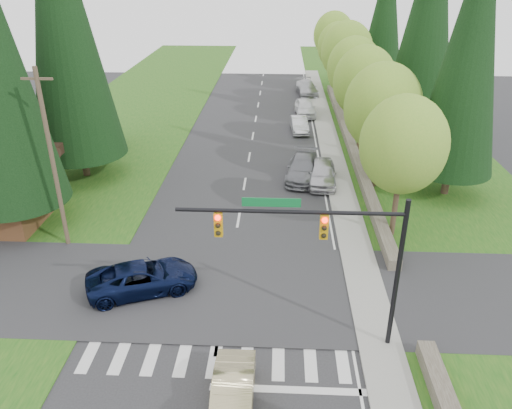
# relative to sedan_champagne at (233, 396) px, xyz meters

# --- Properties ---
(grass_east) EXTENTS (14.00, 110.00, 0.06)m
(grass_east) POSITION_rel_sedan_champagne_xyz_m (12.02, 19.25, -0.66)
(grass_east) COLOR #195015
(grass_east) RESTS_ON ground
(grass_west) EXTENTS (14.00, 110.00, 0.06)m
(grass_west) POSITION_rel_sedan_champagne_xyz_m (-13.98, 19.25, -0.66)
(grass_west) COLOR #195015
(grass_west) RESTS_ON ground
(cross_street) EXTENTS (120.00, 8.00, 0.10)m
(cross_street) POSITION_rel_sedan_champagne_xyz_m (-0.98, 7.25, -0.69)
(cross_street) COLOR #28282B
(cross_street) RESTS_ON ground
(sidewalk_east) EXTENTS (1.80, 80.00, 0.13)m
(sidewalk_east) POSITION_rel_sedan_champagne_xyz_m (5.92, 21.25, -0.63)
(sidewalk_east) COLOR gray
(sidewalk_east) RESTS_ON ground
(curb_east) EXTENTS (0.20, 80.00, 0.13)m
(curb_east) POSITION_rel_sedan_champagne_xyz_m (5.07, 21.25, -0.63)
(curb_east) COLOR gray
(curb_east) RESTS_ON ground
(stone_wall_north) EXTENTS (0.70, 40.00, 0.70)m
(stone_wall_north) POSITION_rel_sedan_champagne_xyz_m (7.62, 29.25, -0.34)
(stone_wall_north) COLOR #4C4438
(stone_wall_north) RESTS_ON ground
(traffic_signal) EXTENTS (8.70, 0.37, 6.80)m
(traffic_signal) POSITION_rel_sedan_champagne_xyz_m (3.39, 3.75, 4.29)
(traffic_signal) COLOR black
(traffic_signal) RESTS_ON ground
(utility_pole) EXTENTS (1.60, 0.24, 10.00)m
(utility_pole) POSITION_rel_sedan_champagne_xyz_m (-10.48, 11.25, 4.45)
(utility_pole) COLOR #473828
(utility_pole) RESTS_ON ground
(decid_tree_0) EXTENTS (4.80, 4.80, 8.37)m
(decid_tree_0) POSITION_rel_sedan_champagne_xyz_m (8.22, 13.25, 4.90)
(decid_tree_0) COLOR #38281C
(decid_tree_0) RESTS_ON ground
(decid_tree_1) EXTENTS (5.20, 5.20, 8.80)m
(decid_tree_1) POSITION_rel_sedan_champagne_xyz_m (8.32, 20.25, 5.10)
(decid_tree_1) COLOR #38281C
(decid_tree_1) RESTS_ON ground
(decid_tree_2) EXTENTS (5.00, 5.00, 8.82)m
(decid_tree_2) POSITION_rel_sedan_champagne_xyz_m (8.12, 27.25, 5.23)
(decid_tree_2) COLOR #38281C
(decid_tree_2) RESTS_ON ground
(decid_tree_3) EXTENTS (5.00, 5.00, 8.55)m
(decid_tree_3) POSITION_rel_sedan_champagne_xyz_m (8.22, 34.25, 4.97)
(decid_tree_3) COLOR #38281C
(decid_tree_3) RESTS_ON ground
(decid_tree_4) EXTENTS (5.40, 5.40, 9.18)m
(decid_tree_4) POSITION_rel_sedan_champagne_xyz_m (8.32, 41.25, 5.37)
(decid_tree_4) COLOR #38281C
(decid_tree_4) RESTS_ON ground
(decid_tree_5) EXTENTS (4.80, 4.80, 8.30)m
(decid_tree_5) POSITION_rel_sedan_champagne_xyz_m (8.12, 48.25, 4.84)
(decid_tree_5) COLOR #38281C
(decid_tree_5) RESTS_ON ground
(decid_tree_6) EXTENTS (5.20, 5.20, 8.86)m
(decid_tree_6) POSITION_rel_sedan_champagne_xyz_m (8.22, 55.25, 5.17)
(decid_tree_6) COLOR #38281C
(decid_tree_6) RESTS_ON ground
(conifer_w_c) EXTENTS (6.46, 6.46, 20.80)m
(conifer_w_c) POSITION_rel_sedan_champagne_xyz_m (-12.98, 21.25, 10.60)
(conifer_w_c) COLOR #38281C
(conifer_w_c) RESTS_ON ground
(conifer_w_e) EXTENTS (5.78, 5.78, 18.80)m
(conifer_w_e) POSITION_rel_sedan_champagne_xyz_m (-14.98, 27.25, 9.60)
(conifer_w_e) COLOR #38281C
(conifer_w_e) RESTS_ON ground
(conifer_e_a) EXTENTS (5.44, 5.44, 17.80)m
(conifer_e_a) POSITION_rel_sedan_champagne_xyz_m (13.02, 19.25, 9.10)
(conifer_e_a) COLOR #38281C
(conifer_e_a) RESTS_ON ground
(conifer_e_b) EXTENTS (6.12, 6.12, 19.80)m
(conifer_e_b) POSITION_rel_sedan_champagne_xyz_m (14.02, 33.25, 10.10)
(conifer_e_b) COLOR #38281C
(conifer_e_b) RESTS_ON ground
(conifer_e_c) EXTENTS (5.10, 5.10, 16.80)m
(conifer_e_c) POSITION_rel_sedan_champagne_xyz_m (13.02, 47.25, 8.59)
(conifer_e_c) COLOR #38281C
(conifer_e_c) RESTS_ON ground
(sedan_champagne) EXTENTS (1.50, 4.23, 1.39)m
(sedan_champagne) POSITION_rel_sedan_champagne_xyz_m (0.00, 0.00, 0.00)
(sedan_champagne) COLOR tan
(sedan_champagne) RESTS_ON ground
(suv_navy) EXTENTS (5.83, 4.17, 1.47)m
(suv_navy) POSITION_rel_sedan_champagne_xyz_m (-5.05, 7.06, 0.04)
(suv_navy) COLOR black
(suv_navy) RESTS_ON ground
(parked_car_a) EXTENTS (2.20, 4.91, 1.64)m
(parked_car_a) POSITION_rel_sedan_champagne_xyz_m (4.62, 20.59, 0.12)
(parked_car_a) COLOR #BAB9BE
(parked_car_a) RESTS_ON ground
(parked_car_b) EXTENTS (2.90, 5.70, 1.58)m
(parked_car_b) POSITION_rel_sedan_champagne_xyz_m (3.25, 21.49, 0.10)
(parked_car_b) COLOR slate
(parked_car_b) RESTS_ON ground
(parked_car_c) EXTENTS (1.75, 4.26, 1.37)m
(parked_car_c) POSITION_rel_sedan_champagne_xyz_m (3.33, 32.74, -0.01)
(parked_car_c) COLOR silver
(parked_car_c) RESTS_ON ground
(parked_car_d) EXTENTS (2.24, 4.93, 1.64)m
(parked_car_d) POSITION_rel_sedan_champagne_xyz_m (4.08, 38.33, 0.12)
(parked_car_d) COLOR white
(parked_car_d) RESTS_ON ground
(parked_car_e) EXTENTS (2.94, 5.71, 1.58)m
(parked_car_e) POSITION_rel_sedan_champagne_xyz_m (4.62, 47.34, 0.10)
(parked_car_e) COLOR #B3B3B8
(parked_car_e) RESTS_ON ground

